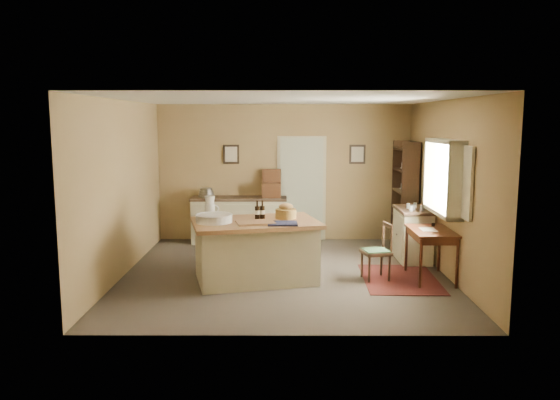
# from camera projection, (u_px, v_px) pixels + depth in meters

# --- Properties ---
(ground) EXTENTS (5.00, 5.00, 0.00)m
(ground) POSITION_uv_depth(u_px,v_px,m) (285.00, 273.00, 8.58)
(ground) COLOR brown
(ground) RESTS_ON ground
(wall_back) EXTENTS (5.00, 0.10, 2.70)m
(wall_back) POSITION_uv_depth(u_px,v_px,m) (284.00, 173.00, 10.86)
(wall_back) COLOR #957C53
(wall_back) RESTS_ON ground
(wall_front) EXTENTS (5.00, 0.10, 2.70)m
(wall_front) POSITION_uv_depth(u_px,v_px,m) (286.00, 217.00, 5.91)
(wall_front) COLOR #957C53
(wall_front) RESTS_ON ground
(wall_left) EXTENTS (0.10, 5.00, 2.70)m
(wall_left) POSITION_uv_depth(u_px,v_px,m) (123.00, 188.00, 8.40)
(wall_left) COLOR #957C53
(wall_left) RESTS_ON ground
(wall_right) EXTENTS (0.10, 5.00, 2.70)m
(wall_right) POSITION_uv_depth(u_px,v_px,m) (447.00, 188.00, 8.38)
(wall_right) COLOR #957C53
(wall_right) RESTS_ON ground
(ceiling) EXTENTS (5.00, 5.00, 0.00)m
(ceiling) POSITION_uv_depth(u_px,v_px,m) (285.00, 99.00, 8.19)
(ceiling) COLOR silver
(ceiling) RESTS_ON wall_back
(door) EXTENTS (0.97, 0.06, 2.11)m
(door) POSITION_uv_depth(u_px,v_px,m) (302.00, 188.00, 10.87)
(door) COLOR beige
(door) RESTS_ON ground
(framed_prints) EXTENTS (2.82, 0.02, 0.38)m
(framed_prints) POSITION_uv_depth(u_px,v_px,m) (294.00, 154.00, 10.78)
(framed_prints) COLOR black
(framed_prints) RESTS_ON ground
(window) EXTENTS (0.25, 1.99, 1.12)m
(window) POSITION_uv_depth(u_px,v_px,m) (447.00, 177.00, 8.15)
(window) COLOR beige
(window) RESTS_ON ground
(work_island) EXTENTS (2.06, 1.59, 1.20)m
(work_island) POSITION_uv_depth(u_px,v_px,m) (255.00, 249.00, 8.16)
(work_island) COLOR beige
(work_island) RESTS_ON ground
(sideboard) EXTENTS (1.86, 0.53, 1.18)m
(sideboard) POSITION_uv_depth(u_px,v_px,m) (240.00, 218.00, 10.69)
(sideboard) COLOR beige
(sideboard) RESTS_ON ground
(rug) EXTENTS (1.15, 1.63, 0.01)m
(rug) POSITION_uv_depth(u_px,v_px,m) (400.00, 279.00, 8.28)
(rug) COLOR #4A1411
(rug) RESTS_ON ground
(writing_desk) EXTENTS (0.60, 0.98, 0.82)m
(writing_desk) POSITION_uv_depth(u_px,v_px,m) (431.00, 236.00, 8.18)
(writing_desk) COLOR #35170C
(writing_desk) RESTS_ON ground
(desk_chair) EXTENTS (0.46, 0.46, 0.84)m
(desk_chair) POSITION_uv_depth(u_px,v_px,m) (376.00, 252.00, 8.21)
(desk_chair) COLOR black
(desk_chair) RESTS_ON ground
(right_cabinet) EXTENTS (0.53, 0.95, 0.99)m
(right_cabinet) POSITION_uv_depth(u_px,v_px,m) (413.00, 234.00, 9.35)
(right_cabinet) COLOR beige
(right_cabinet) RESTS_ON ground
(shelving_unit) EXTENTS (0.34, 0.90, 2.00)m
(shelving_unit) POSITION_uv_depth(u_px,v_px,m) (407.00, 194.00, 10.39)
(shelving_unit) COLOR black
(shelving_unit) RESTS_ON ground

